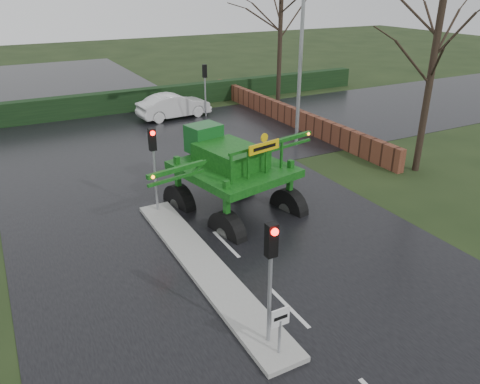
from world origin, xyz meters
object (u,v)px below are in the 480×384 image
street_light_right (297,35)px  traffic_signal_mid (153,152)px  keep_left_sign (280,324)px  white_sedan (175,118)px  crop_sprayer (223,179)px  traffic_signal_near (271,259)px  traffic_signal_far (205,79)px

street_light_right → traffic_signal_mid: bearing=-154.6°
keep_left_sign → white_sedan: (5.79, 22.27, -1.06)m
traffic_signal_mid → street_light_right: size_ratio=0.35×
crop_sprayer → keep_left_sign: bearing=-115.9°
traffic_signal_mid → traffic_signal_near: bearing=-90.0°
keep_left_sign → traffic_signal_mid: (0.00, 8.99, 1.53)m
traffic_signal_far → crop_sprayer: crop_sprayer is taller
traffic_signal_mid → traffic_signal_far: bearing=58.1°
keep_left_sign → crop_sprayer: crop_sprayer is taller
traffic_signal_mid → street_light_right: (9.49, 4.51, 3.40)m
traffic_signal_near → street_light_right: 16.46m
keep_left_sign → street_light_right: bearing=54.9°
keep_left_sign → white_sedan: bearing=75.4°
traffic_signal_mid → white_sedan: 14.72m
traffic_signal_mid → traffic_signal_far: size_ratio=1.00×
traffic_signal_near → crop_sprayer: bearing=74.4°
traffic_signal_mid → white_sedan: (5.79, 13.28, -2.59)m
traffic_signal_far → crop_sprayer: size_ratio=0.45×
traffic_signal_far → crop_sprayer: 16.36m
traffic_signal_near → white_sedan: (5.79, 21.78, -2.59)m
keep_left_sign → street_light_right: 17.23m
keep_left_sign → crop_sprayer: (1.64, 6.36, 1.06)m
keep_left_sign → street_light_right: (9.49, 13.50, 4.93)m
white_sedan → keep_left_sign: bearing=160.4°
traffic_signal_far → white_sedan: 3.36m
street_light_right → crop_sprayer: bearing=-137.8°
traffic_signal_far → white_sedan: bearing=-20.8°
crop_sprayer → traffic_signal_mid: bearing=110.5°
traffic_signal_far → crop_sprayer: bearing=67.9°
crop_sprayer → traffic_signal_near: bearing=-117.0°
traffic_signal_far → street_light_right: street_light_right is taller
traffic_signal_far → white_sedan: traffic_signal_far is taller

